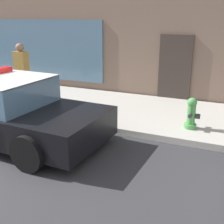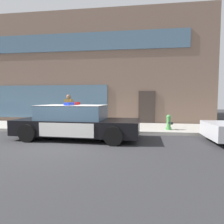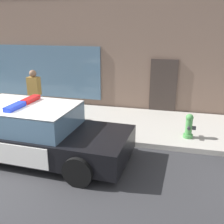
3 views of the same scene
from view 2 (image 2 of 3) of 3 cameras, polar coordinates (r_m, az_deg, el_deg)
The scene contains 6 objects.
ground at distance 7.17m, azimuth -15.12°, elevation -9.33°, with size 48.00×48.00×0.00m, color #303033.
sidewalk at distance 10.60m, azimuth -7.44°, elevation -4.47°, with size 48.00×3.11×0.15m, color #B2ADA3.
storefront_building at distance 18.09m, azimuth -10.51°, elevation 10.19°, with size 20.39×10.86×7.19m.
police_cruiser at distance 7.90m, azimuth -10.77°, elevation -3.01°, with size 5.08×2.25×1.49m.
fire_hydrant at distance 9.49m, azimuth 16.74°, elevation -3.02°, with size 0.34×0.39×0.73m.
pedestrian_on_sidewalk at distance 10.38m, azimuth -12.91°, elevation 0.48°, with size 0.41×0.28×1.71m.
Camera 2 is at (2.70, -6.44, 1.64)m, focal length 30.32 mm.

